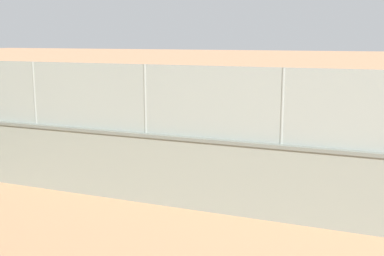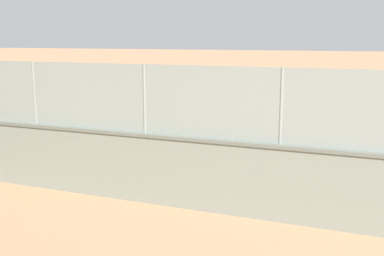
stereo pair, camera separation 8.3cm
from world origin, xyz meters
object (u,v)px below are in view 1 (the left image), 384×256
player_near_wall_returning (50,122)px  player_crossing_court (349,155)px  sports_ball (0,163)px  player_foreground_swinging (174,100)px  courtside_bench (109,163)px

player_near_wall_returning → player_crossing_court: bearing=175.9°
sports_ball → player_foreground_swinging: bearing=-101.4°
player_crossing_court → player_foreground_swinging: (8.50, -7.96, 0.09)m
player_near_wall_returning → player_foreground_swinging: bearing=-103.1°
player_foreground_swinging → player_crossing_court: bearing=136.9°
player_foreground_swinging → sports_ball: size_ratio=12.79×
player_near_wall_returning → player_crossing_court: 10.21m
sports_ball → courtside_bench: size_ratio=0.08×
player_foreground_swinging → sports_ball: 9.74m
player_crossing_court → courtside_bench: 6.64m
player_crossing_court → sports_ball: (10.41, 1.54, -0.85)m
courtside_bench → player_crossing_court: bearing=-166.5°
player_near_wall_returning → sports_ball: bearing=84.3°
player_near_wall_returning → player_foreground_swinging: player_foreground_swinging is taller
player_near_wall_returning → player_foreground_swinging: (-1.69, -7.23, -0.00)m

